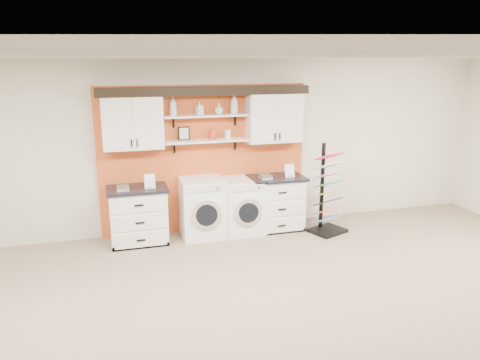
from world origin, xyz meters
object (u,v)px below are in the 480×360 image
object	(u,v)px
washer	(202,208)
dryer	(242,206)
sample_rack	(328,204)
base_cabinet_left	(138,215)
base_cabinet_right	(276,203)

from	to	relation	value
washer	dryer	xyz separation A→B (m)	(0.67, -0.00, -0.02)
sample_rack	dryer	bearing A→B (deg)	142.08
base_cabinet_left	dryer	size ratio (longest dim) A/B	1.00
dryer	sample_rack	bearing A→B (deg)	-16.34
base_cabinet_left	base_cabinet_right	distance (m)	2.26
base_cabinet_right	washer	distance (m)	1.25
washer	sample_rack	distance (m)	2.05
base_cabinet_right	dryer	bearing A→B (deg)	-179.67
base_cabinet_right	sample_rack	size ratio (longest dim) A/B	0.63
base_cabinet_right	washer	size ratio (longest dim) A/B	0.97
base_cabinet_left	base_cabinet_right	world-z (taller)	base_cabinet_right
base_cabinet_left	washer	distance (m)	1.01
washer	sample_rack	xyz separation A→B (m)	(2.02, -0.39, 0.01)
base_cabinet_left	dryer	xyz separation A→B (m)	(1.68, -0.00, 0.01)
base_cabinet_right	sample_rack	xyz separation A→B (m)	(0.76, -0.40, 0.03)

